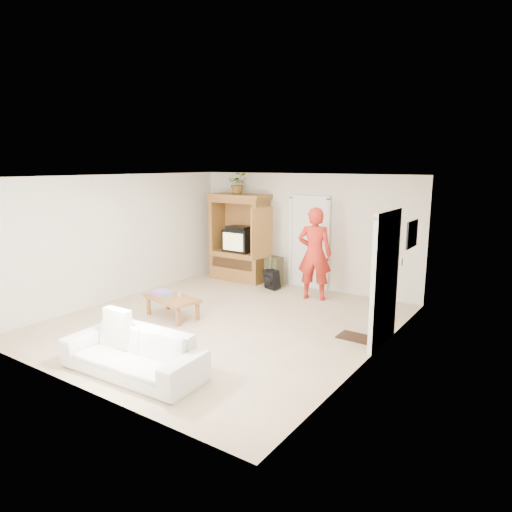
% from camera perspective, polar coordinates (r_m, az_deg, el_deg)
% --- Properties ---
extents(floor, '(6.00, 6.00, 0.00)m').
position_cam_1_polar(floor, '(8.38, -4.04, -8.18)').
color(floor, tan).
rests_on(floor, ground).
extents(ceiling, '(6.00, 6.00, 0.00)m').
position_cam_1_polar(ceiling, '(7.90, -4.30, 9.88)').
color(ceiling, white).
rests_on(ceiling, floor).
extents(wall_back, '(5.50, 0.00, 5.50)m').
position_cam_1_polar(wall_back, '(10.52, 6.01, 3.13)').
color(wall_back, silver).
rests_on(wall_back, floor).
extents(wall_front, '(5.50, 0.00, 5.50)m').
position_cam_1_polar(wall_front, '(6.04, -22.11, -3.91)').
color(wall_front, silver).
rests_on(wall_front, floor).
extents(wall_left, '(0.00, 6.00, 6.00)m').
position_cam_1_polar(wall_left, '(9.96, -16.70, 2.24)').
color(wall_left, silver).
rests_on(wall_left, floor).
extents(wall_right, '(0.00, 6.00, 6.00)m').
position_cam_1_polar(wall_right, '(6.72, 14.58, -1.92)').
color(wall_right, silver).
rests_on(wall_right, floor).
extents(armoire, '(1.82, 1.14, 2.10)m').
position_cam_1_polar(armoire, '(11.13, -2.03, 1.61)').
color(armoire, '#985A2F').
rests_on(armoire, floor).
extents(door_back, '(0.85, 0.05, 2.04)m').
position_cam_1_polar(door_back, '(10.47, 6.62, 1.53)').
color(door_back, white).
rests_on(door_back, floor).
extents(doorway_right, '(0.05, 0.90, 2.04)m').
position_cam_1_polar(doorway_right, '(7.35, 15.88, -3.11)').
color(doorway_right, black).
rests_on(doorway_right, floor).
extents(framed_picture, '(0.03, 0.60, 0.48)m').
position_cam_1_polar(framed_picture, '(8.46, 18.93, 2.60)').
color(framed_picture, black).
rests_on(framed_picture, wall_right).
extents(doormat, '(0.60, 0.40, 0.02)m').
position_cam_1_polar(doormat, '(7.79, 12.46, -9.91)').
color(doormat, '#382316').
rests_on(doormat, floor).
extents(plant, '(0.60, 0.58, 0.50)m').
position_cam_1_polar(plant, '(10.97, -2.28, 9.04)').
color(plant, '#4C7238').
rests_on(plant, armoire).
extents(man, '(0.81, 0.65, 1.95)m').
position_cam_1_polar(man, '(9.57, 7.33, 0.28)').
color(man, red).
rests_on(man, floor).
extents(sofa, '(2.10, 0.91, 0.60)m').
position_cam_1_polar(sofa, '(6.53, -15.16, -11.59)').
color(sofa, silver).
rests_on(sofa, floor).
extents(coffee_table, '(1.14, 0.75, 0.39)m').
position_cam_1_polar(coffee_table, '(8.62, -10.43, -5.39)').
color(coffee_table, brown).
rests_on(coffee_table, floor).
extents(towel, '(0.42, 0.34, 0.08)m').
position_cam_1_polar(towel, '(8.78, -11.71, -4.51)').
color(towel, '#CD4469').
rests_on(towel, coffee_table).
extents(candle, '(0.08, 0.08, 0.10)m').
position_cam_1_polar(candle, '(8.53, -9.53, -4.83)').
color(candle, tan).
rests_on(candle, coffee_table).
extents(backpack_black, '(0.40, 0.30, 0.43)m').
position_cam_1_polar(backpack_black, '(10.40, 1.99, -3.00)').
color(backpack_black, black).
rests_on(backpack_black, floor).
extents(backpack_olive, '(0.41, 0.33, 0.70)m').
position_cam_1_polar(backpack_olive, '(10.60, 2.26, -1.97)').
color(backpack_olive, '#47442B').
rests_on(backpack_olive, floor).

